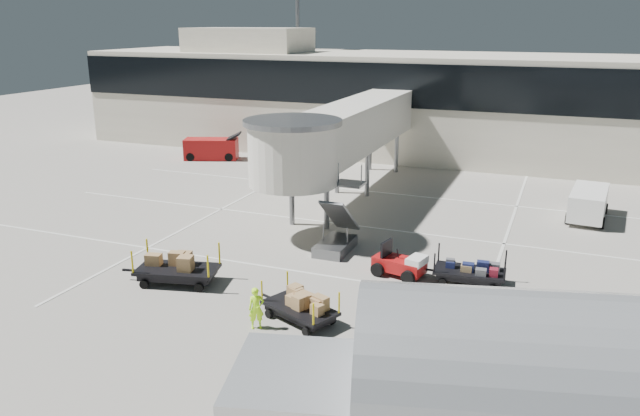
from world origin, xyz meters
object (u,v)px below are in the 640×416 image
(box_cart_far, at_px, (179,270))
(ground_worker, at_px, (256,308))
(baggage_tug, at_px, (400,264))
(minivan, at_px, (589,201))
(suitcase_cart, at_px, (469,272))
(belt_loader, at_px, (212,149))
(box_cart_near, at_px, (300,308))

(box_cart_far, bearing_deg, ground_worker, -39.38)
(baggage_tug, distance_m, box_cart_far, 9.39)
(box_cart_far, relative_size, minivan, 0.93)
(suitcase_cart, xyz_separation_m, minivan, (4.72, 11.59, 0.50))
(belt_loader, bearing_deg, ground_worker, -76.02)
(box_cart_far, bearing_deg, belt_loader, 104.78)
(baggage_tug, distance_m, ground_worker, 7.46)
(suitcase_cart, relative_size, box_cart_far, 0.86)
(box_cart_near, bearing_deg, minivan, 83.62)
(suitcase_cart, relative_size, ground_worker, 2.35)
(baggage_tug, height_order, box_cart_far, box_cart_far)
(baggage_tug, relative_size, ground_worker, 1.57)
(minivan, bearing_deg, belt_loader, 173.45)
(box_cart_near, distance_m, ground_worker, 1.61)
(suitcase_cart, xyz_separation_m, box_cart_far, (-11.27, -4.45, 0.09))
(baggage_tug, relative_size, suitcase_cart, 0.67)
(box_cart_far, distance_m, belt_loader, 24.66)
(ground_worker, distance_m, minivan, 21.52)
(box_cart_near, height_order, minivan, minivan)
(belt_loader, bearing_deg, box_cart_near, -72.88)
(box_cart_far, xyz_separation_m, ground_worker, (4.86, -2.38, 0.19))
(baggage_tug, distance_m, suitcase_cart, 2.87)
(box_cart_near, xyz_separation_m, belt_loader, (-17.70, 23.14, 0.27))
(suitcase_cart, height_order, belt_loader, belt_loader)
(suitcase_cart, height_order, box_cart_near, suitcase_cart)
(box_cart_near, height_order, ground_worker, ground_worker)
(baggage_tug, xyz_separation_m, suitcase_cart, (2.85, 0.28, -0.04))
(box_cart_near, bearing_deg, belt_loader, 150.60)
(baggage_tug, distance_m, box_cart_near, 6.01)
(suitcase_cart, distance_m, belt_loader, 28.68)
(baggage_tug, height_order, belt_loader, belt_loader)
(ground_worker, bearing_deg, baggage_tug, 26.90)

